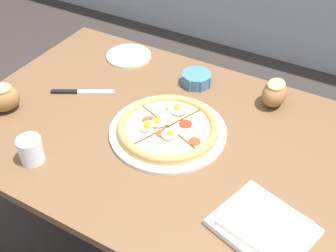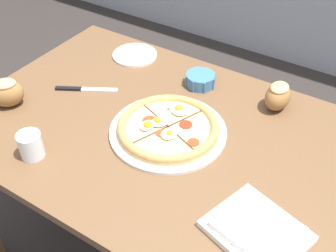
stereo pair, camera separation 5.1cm
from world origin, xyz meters
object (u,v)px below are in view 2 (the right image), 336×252
at_px(bread_piece_mid, 278,96).
at_px(dining_table, 168,155).
at_px(bread_piece_near, 7,92).
at_px(knife_main, 85,89).
at_px(side_saucer, 135,55).
at_px(ramekin_bowl, 200,79).
at_px(pizza, 168,128).
at_px(water_glass, 31,146).
at_px(napkin_folded, 257,230).

bearing_deg(bread_piece_mid, dining_table, -127.89).
height_order(dining_table, bread_piece_near, bread_piece_near).
bearing_deg(knife_main, side_saucer, 58.40).
height_order(ramekin_bowl, side_saucer, ramekin_bowl).
distance_m(pizza, water_glass, 0.42).
relative_size(bread_piece_mid, side_saucer, 0.62).
xyz_separation_m(bread_piece_mid, knife_main, (-0.62, -0.28, -0.05)).
bearing_deg(pizza, ramekin_bowl, 98.72).
bearing_deg(bread_piece_near, napkin_folded, -2.08).
height_order(pizza, bread_piece_near, bread_piece_near).
bearing_deg(bread_piece_near, knife_main, 51.58).
relative_size(dining_table, side_saucer, 7.66).
bearing_deg(side_saucer, napkin_folded, -34.85).
height_order(pizza, side_saucer, pizza).
bearing_deg(water_glass, bread_piece_near, 152.02).
relative_size(bread_piece_near, side_saucer, 0.78).
bearing_deg(ramekin_bowl, knife_main, -142.79).
xyz_separation_m(ramekin_bowl, side_saucer, (-0.32, 0.04, -0.02)).
height_order(ramekin_bowl, bread_piece_mid, bread_piece_mid).
bearing_deg(dining_table, pizza, -73.61).
bearing_deg(dining_table, bread_piece_near, -162.56).
xyz_separation_m(napkin_folded, water_glass, (-0.68, -0.10, 0.02)).
relative_size(pizza, side_saucer, 2.09).
relative_size(napkin_folded, bread_piece_mid, 2.47).
bearing_deg(bread_piece_mid, napkin_folded, -73.67).
xyz_separation_m(dining_table, napkin_folded, (0.39, -0.21, 0.11)).
relative_size(pizza, water_glass, 4.58).
bearing_deg(pizza, knife_main, 174.44).
bearing_deg(side_saucer, pizza, -41.53).
relative_size(pizza, ramekin_bowl, 3.28).
xyz_separation_m(bread_piece_mid, water_glass, (-0.53, -0.62, -0.01)).
distance_m(knife_main, water_glass, 0.36).
distance_m(water_glass, side_saucer, 0.64).
relative_size(ramekin_bowl, napkin_folded, 0.42).
xyz_separation_m(bread_piece_mid, side_saucer, (-0.61, 0.01, -0.05)).
bearing_deg(napkin_folded, dining_table, 152.51).
relative_size(pizza, knife_main, 1.82).
bearing_deg(bread_piece_near, water_glass, -27.98).
bearing_deg(bread_piece_mid, bread_piece_near, -148.47).
height_order(ramekin_bowl, bread_piece_near, bread_piece_near).
relative_size(napkin_folded, water_glass, 3.36).
bearing_deg(napkin_folded, pizza, 152.59).
bearing_deg(bread_piece_near, dining_table, 17.44).
height_order(napkin_folded, bread_piece_mid, bread_piece_mid).
relative_size(ramekin_bowl, bread_piece_near, 0.82).
height_order(water_glass, side_saucer, water_glass).
distance_m(napkin_folded, water_glass, 0.69).
distance_m(ramekin_bowl, side_saucer, 0.33).
xyz_separation_m(pizza, water_glass, (-0.29, -0.31, 0.02)).
xyz_separation_m(pizza, napkin_folded, (0.39, -0.20, -0.00)).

